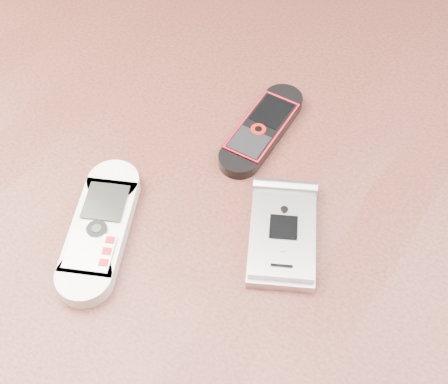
{
  "coord_description": "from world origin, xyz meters",
  "views": [
    {
      "loc": [
        0.19,
        -0.28,
        1.21
      ],
      "look_at": [
        0.01,
        0.0,
        0.76
      ],
      "focal_mm": 50.0,
      "sensor_mm": 36.0,
      "label": 1
    }
  ],
  "objects_px": {
    "table": "(220,256)",
    "motorola_razr": "(283,235)",
    "nokia_black_red": "(262,129)",
    "nokia_white": "(100,229)"
  },
  "relations": [
    {
      "from": "table",
      "to": "nokia_white",
      "type": "distance_m",
      "value": 0.16
    },
    {
      "from": "motorola_razr",
      "to": "nokia_black_red",
      "type": "bearing_deg",
      "value": 101.63
    },
    {
      "from": "nokia_black_red",
      "to": "motorola_razr",
      "type": "bearing_deg",
      "value": -53.3
    },
    {
      "from": "table",
      "to": "nokia_white",
      "type": "xyz_separation_m",
      "value": [
        -0.06,
        -0.09,
        0.11
      ]
    },
    {
      "from": "table",
      "to": "nokia_black_red",
      "type": "relative_size",
      "value": 9.36
    },
    {
      "from": "nokia_white",
      "to": "motorola_razr",
      "type": "height_order",
      "value": "same"
    },
    {
      "from": "table",
      "to": "nokia_black_red",
      "type": "distance_m",
      "value": 0.14
    },
    {
      "from": "table",
      "to": "motorola_razr",
      "type": "xyz_separation_m",
      "value": [
        0.07,
        -0.01,
        0.11
      ]
    },
    {
      "from": "nokia_black_red",
      "to": "motorola_razr",
      "type": "xyz_separation_m",
      "value": [
        0.08,
        -0.1,
        0.0
      ]
    },
    {
      "from": "table",
      "to": "nokia_white",
      "type": "bearing_deg",
      "value": -124.96
    }
  ]
}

